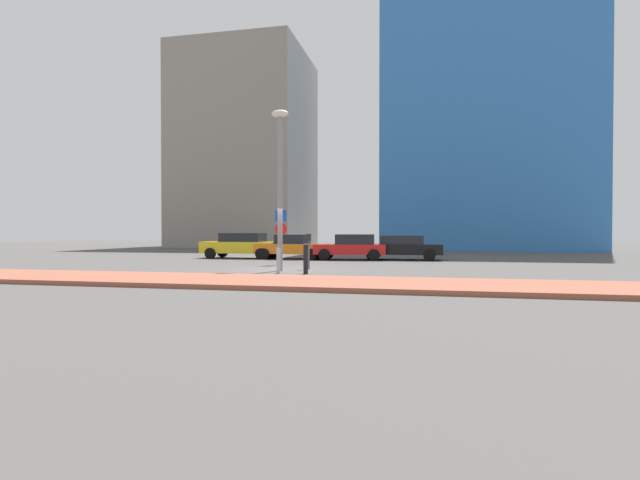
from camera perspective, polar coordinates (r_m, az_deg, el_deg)
name	(u,v)px	position (r m, az deg, el deg)	size (l,w,h in m)	color
ground_plane	(278,269)	(20.19, -4.99, -3.49)	(120.00, 120.00, 0.00)	#4C4947
sidewalk_brick	(224,281)	(15.04, -11.31, -4.74)	(40.00, 3.42, 0.14)	#93513D
parked_car_yellow	(241,245)	(29.13, -9.28, -0.58)	(4.60, 2.02, 1.51)	gold
parked_car_orange	(292,247)	(27.99, -3.33, -0.78)	(4.17, 2.03, 1.42)	orange
parked_car_red	(352,246)	(27.09, 3.76, -0.77)	(4.09, 2.16, 1.44)	red
parked_car_black	(402,247)	(27.37, 9.64, -0.82)	(4.52, 2.09, 1.36)	black
parking_sign_post	(281,230)	(23.04, -4.66, 1.18)	(0.60, 0.10, 2.64)	gray
parking_meter	(309,246)	(20.20, -1.34, -0.76)	(0.18, 0.14, 1.49)	#4C4C51
street_lamp	(280,175)	(19.49, -4.76, 7.63)	(0.70, 0.36, 6.44)	gray
traffic_bollard_near	(306,259)	(17.81, -1.71, -2.31)	(0.17, 0.17, 1.09)	black
traffic_bollard_mid	(279,261)	(18.09, -4.93, -2.46)	(0.15, 0.15, 0.97)	#B7B7BC
building_colorful_midrise	(481,102)	(49.50, 18.47, 15.26)	(17.65, 14.60, 27.71)	#3372BF
building_under_construction	(247,151)	(54.20, -8.68, 10.34)	(13.09, 12.86, 20.88)	gray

